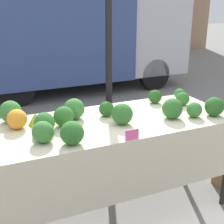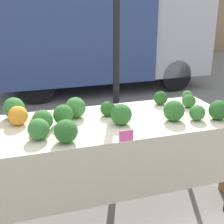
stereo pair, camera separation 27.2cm
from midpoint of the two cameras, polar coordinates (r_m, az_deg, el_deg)
ground_plane at (r=3.19m, az=-2.55°, el=-17.08°), size 40.00×40.00×0.00m
tent_pole at (r=3.35m, az=-2.95°, el=10.10°), size 0.07×0.07×2.70m
parked_truck at (r=7.03m, az=-8.28°, el=15.15°), size 4.57×1.91×2.63m
market_table at (r=2.72m, az=-2.25°, el=-4.26°), size 2.17×0.89×0.91m
orange_cauliflower at (r=2.70m, az=-19.77°, el=-1.29°), size 0.17×0.17×0.17m
romanesco_head at (r=2.74m, az=-16.62°, el=-1.31°), size 0.13×0.13×0.11m
broccoli_head_0 at (r=2.83m, az=-3.70°, el=0.53°), size 0.14×0.14×0.14m
broccoli_head_1 at (r=2.63m, az=-1.06°, el=-0.43°), size 0.18×0.18×0.18m
broccoli_head_2 at (r=2.94m, az=15.73°, el=0.93°), size 0.17×0.17×0.17m
broccoli_head_3 at (r=2.56m, az=-15.27°, el=-1.95°), size 0.17×0.17×0.17m
broccoli_head_4 at (r=2.31m, az=-10.69°, el=-3.86°), size 0.18×0.18×0.18m
broccoli_head_5 at (r=3.20m, az=5.48°, el=2.80°), size 0.14×0.14×0.14m
broccoli_head_6 at (r=2.87m, az=-20.71°, el=0.04°), size 0.19×0.19×0.19m
broccoli_head_7 at (r=2.39m, az=-15.75°, el=-3.62°), size 0.16×0.16×0.16m
broccoli_head_8 at (r=2.65m, az=-11.73°, el=-0.85°), size 0.17×0.17×0.17m
broccoli_head_9 at (r=2.79m, az=8.26°, el=0.58°), size 0.18×0.18×0.18m
broccoli_head_10 at (r=3.18m, az=10.47°, el=2.36°), size 0.13×0.13×0.13m
broccoli_head_11 at (r=2.79m, az=-9.71°, el=0.53°), size 0.19×0.19×0.19m
broccoli_head_12 at (r=2.87m, az=12.23°, el=0.36°), size 0.14×0.14×0.14m
broccoli_head_13 at (r=3.39m, az=10.02°, el=3.28°), size 0.11×0.11×0.11m
price_sign at (r=2.35m, az=0.38°, el=-4.26°), size 0.11×0.01×0.09m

